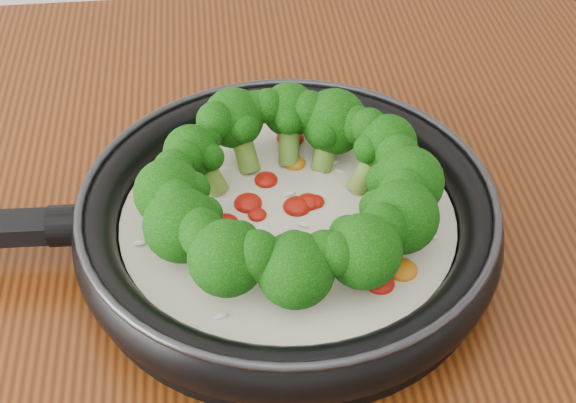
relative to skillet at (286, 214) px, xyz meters
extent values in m
cylinder|color=black|center=(0.00, 0.00, -0.03)|extent=(0.33, 0.33, 0.01)
torus|color=black|center=(0.00, 0.00, -0.01)|extent=(0.34, 0.34, 0.03)
torus|color=#2D2D33|center=(0.00, 0.00, 0.01)|extent=(0.33, 0.33, 0.01)
cylinder|color=black|center=(-0.17, 0.01, 0.00)|extent=(0.03, 0.03, 0.03)
cylinder|color=#EFE7CF|center=(0.00, 0.00, -0.02)|extent=(0.27, 0.27, 0.02)
ellipsoid|color=#AA1008|center=(0.01, 0.07, 0.00)|extent=(0.02, 0.02, 0.01)
ellipsoid|color=#AA1008|center=(-0.09, 0.03, 0.00)|extent=(0.03, 0.03, 0.01)
ellipsoid|color=orange|center=(-0.04, -0.02, 0.00)|extent=(0.03, 0.03, 0.01)
ellipsoid|color=#AA1008|center=(-0.05, 0.00, 0.00)|extent=(0.03, 0.03, 0.01)
ellipsoid|color=#AA1008|center=(-0.03, 0.02, 0.00)|extent=(0.03, 0.03, 0.01)
ellipsoid|color=orange|center=(0.03, -0.05, 0.00)|extent=(0.02, 0.02, 0.01)
ellipsoid|color=#AA1008|center=(-0.01, 0.05, 0.00)|extent=(0.02, 0.02, 0.01)
ellipsoid|color=#AA1008|center=(0.02, 0.02, 0.00)|extent=(0.02, 0.02, 0.01)
ellipsoid|color=orange|center=(0.10, 0.00, 0.00)|extent=(0.02, 0.02, 0.01)
ellipsoid|color=#AA1008|center=(0.01, -0.08, 0.00)|extent=(0.02, 0.02, 0.01)
ellipsoid|color=#AA1008|center=(0.01, 0.10, 0.00)|extent=(0.03, 0.03, 0.01)
ellipsoid|color=orange|center=(0.08, -0.06, 0.00)|extent=(0.03, 0.03, 0.01)
ellipsoid|color=#AA1008|center=(0.02, 0.02, 0.00)|extent=(0.03, 0.03, 0.01)
ellipsoid|color=#AA1008|center=(0.01, 0.01, 0.00)|extent=(0.03, 0.03, 0.01)
ellipsoid|color=orange|center=(0.01, -0.08, 0.00)|extent=(0.02, 0.02, 0.01)
ellipsoid|color=#AA1008|center=(0.06, -0.08, 0.00)|extent=(0.02, 0.02, 0.01)
ellipsoid|color=#AA1008|center=(-0.02, 0.00, 0.00)|extent=(0.02, 0.02, 0.01)
ellipsoid|color=orange|center=(0.01, 0.06, 0.00)|extent=(0.02, 0.02, 0.01)
ellipsoid|color=white|center=(0.04, -0.02, 0.00)|extent=(0.01, 0.01, 0.00)
ellipsoid|color=white|center=(0.05, 0.05, 0.00)|extent=(0.01, 0.01, 0.00)
ellipsoid|color=white|center=(-0.05, -0.09, 0.00)|extent=(0.01, 0.01, 0.00)
ellipsoid|color=white|center=(-0.02, 0.02, 0.00)|extent=(0.01, 0.00, 0.00)
ellipsoid|color=white|center=(-0.02, -0.01, 0.00)|extent=(0.01, 0.01, 0.00)
ellipsoid|color=white|center=(0.05, -0.01, 0.00)|extent=(0.01, 0.00, 0.00)
ellipsoid|color=white|center=(-0.11, -0.02, 0.00)|extent=(0.01, 0.00, 0.00)
ellipsoid|color=white|center=(0.05, 0.06, 0.00)|extent=(0.01, 0.01, 0.00)
ellipsoid|color=white|center=(0.01, -0.01, 0.00)|extent=(0.01, 0.01, 0.00)
ellipsoid|color=white|center=(0.03, 0.05, 0.00)|extent=(0.01, 0.01, 0.00)
ellipsoid|color=white|center=(-0.08, 0.01, 0.00)|extent=(0.01, 0.01, 0.00)
ellipsoid|color=white|center=(0.03, -0.06, -0.01)|extent=(0.01, 0.01, 0.00)
ellipsoid|color=white|center=(-0.07, 0.05, 0.00)|extent=(0.01, 0.01, 0.00)
ellipsoid|color=white|center=(0.02, -0.03, 0.00)|extent=(0.01, 0.01, 0.00)
ellipsoid|color=white|center=(-0.07, 0.07, 0.00)|extent=(0.01, 0.01, 0.00)
ellipsoid|color=white|center=(-0.03, 0.01, 0.00)|extent=(0.01, 0.01, 0.00)
ellipsoid|color=white|center=(0.01, 0.03, 0.00)|extent=(0.01, 0.01, 0.00)
ellipsoid|color=white|center=(0.01, 0.06, 0.00)|extent=(0.01, 0.01, 0.00)
ellipsoid|color=white|center=(-0.04, 0.06, 0.00)|extent=(0.01, 0.01, 0.00)
ellipsoid|color=white|center=(-0.04, 0.00, 0.00)|extent=(0.00, 0.01, 0.00)
ellipsoid|color=white|center=(0.04, -0.04, -0.01)|extent=(0.01, 0.01, 0.00)
ellipsoid|color=white|center=(0.05, -0.05, 0.00)|extent=(0.01, 0.01, 0.00)
ellipsoid|color=white|center=(0.11, -0.03, 0.00)|extent=(0.01, 0.01, 0.00)
cylinder|color=olive|center=(0.07, -0.01, 0.01)|extent=(0.04, 0.02, 0.04)
sphere|color=black|center=(0.09, -0.01, 0.03)|extent=(0.06, 0.06, 0.05)
sphere|color=black|center=(0.09, 0.01, 0.04)|extent=(0.04, 0.04, 0.03)
sphere|color=black|center=(0.08, -0.03, 0.04)|extent=(0.03, 0.03, 0.03)
sphere|color=black|center=(0.07, -0.01, 0.03)|extent=(0.03, 0.03, 0.03)
cylinder|color=olive|center=(0.07, 0.03, 0.01)|extent=(0.04, 0.03, 0.04)
sphere|color=black|center=(0.08, 0.04, 0.03)|extent=(0.05, 0.05, 0.05)
sphere|color=black|center=(0.07, 0.05, 0.04)|extent=(0.03, 0.03, 0.03)
sphere|color=black|center=(0.09, 0.02, 0.04)|extent=(0.03, 0.03, 0.03)
sphere|color=black|center=(0.07, 0.03, 0.03)|extent=(0.02, 0.02, 0.02)
cylinder|color=olive|center=(0.04, 0.06, 0.01)|extent=(0.03, 0.04, 0.04)
sphere|color=black|center=(0.05, 0.08, 0.03)|extent=(0.06, 0.06, 0.05)
sphere|color=black|center=(0.03, 0.08, 0.04)|extent=(0.04, 0.04, 0.03)
sphere|color=black|center=(0.06, 0.06, 0.03)|extent=(0.03, 0.03, 0.03)
sphere|color=black|center=(0.04, 0.06, 0.03)|extent=(0.03, 0.03, 0.03)
cylinder|color=olive|center=(0.01, 0.07, 0.01)|extent=(0.02, 0.04, 0.04)
sphere|color=black|center=(0.01, 0.09, 0.03)|extent=(0.05, 0.05, 0.05)
sphere|color=black|center=(-0.01, 0.09, 0.04)|extent=(0.03, 0.03, 0.03)
sphere|color=black|center=(0.03, 0.09, 0.04)|extent=(0.03, 0.03, 0.03)
sphere|color=black|center=(0.01, 0.07, 0.03)|extent=(0.02, 0.02, 0.02)
cylinder|color=olive|center=(-0.03, 0.07, 0.01)|extent=(0.03, 0.04, 0.04)
sphere|color=black|center=(-0.03, 0.08, 0.03)|extent=(0.05, 0.05, 0.05)
sphere|color=black|center=(-0.05, 0.07, 0.04)|extent=(0.03, 0.03, 0.03)
sphere|color=black|center=(-0.02, 0.09, 0.04)|extent=(0.03, 0.03, 0.03)
sphere|color=black|center=(-0.03, 0.07, 0.03)|extent=(0.03, 0.03, 0.03)
cylinder|color=olive|center=(-0.06, 0.04, 0.01)|extent=(0.04, 0.03, 0.04)
sphere|color=black|center=(-0.07, 0.05, 0.03)|extent=(0.05, 0.05, 0.04)
sphere|color=black|center=(-0.07, 0.03, 0.03)|extent=(0.03, 0.03, 0.03)
sphere|color=black|center=(-0.06, 0.06, 0.03)|extent=(0.03, 0.03, 0.03)
sphere|color=black|center=(-0.06, 0.04, 0.03)|extent=(0.02, 0.02, 0.02)
cylinder|color=olive|center=(-0.07, 0.00, 0.01)|extent=(0.03, 0.02, 0.04)
sphere|color=black|center=(-0.09, 0.00, 0.03)|extent=(0.05, 0.05, 0.05)
sphere|color=black|center=(-0.08, -0.02, 0.04)|extent=(0.03, 0.03, 0.03)
sphere|color=black|center=(-0.08, 0.02, 0.04)|extent=(0.03, 0.03, 0.03)
sphere|color=black|center=(-0.07, 0.00, 0.03)|extent=(0.03, 0.03, 0.03)
cylinder|color=olive|center=(-0.06, -0.03, 0.01)|extent=(0.04, 0.03, 0.04)
sphere|color=black|center=(-0.08, -0.03, 0.03)|extent=(0.06, 0.06, 0.06)
sphere|color=black|center=(-0.06, -0.05, 0.04)|extent=(0.04, 0.04, 0.03)
sphere|color=black|center=(-0.08, -0.01, 0.03)|extent=(0.03, 0.03, 0.03)
sphere|color=black|center=(-0.06, -0.03, 0.03)|extent=(0.03, 0.03, 0.03)
cylinder|color=olive|center=(-0.04, -0.06, 0.01)|extent=(0.03, 0.04, 0.04)
sphere|color=black|center=(-0.05, -0.07, 0.03)|extent=(0.06, 0.06, 0.05)
sphere|color=black|center=(-0.03, -0.08, 0.04)|extent=(0.03, 0.03, 0.03)
sphere|color=black|center=(-0.06, -0.06, 0.04)|extent=(0.03, 0.03, 0.03)
sphere|color=black|center=(-0.04, -0.06, 0.03)|extent=(0.03, 0.03, 0.03)
cylinder|color=olive|center=(0.00, -0.07, 0.01)|extent=(0.02, 0.03, 0.04)
sphere|color=black|center=(0.00, -0.09, 0.03)|extent=(0.06, 0.06, 0.05)
sphere|color=black|center=(0.02, -0.08, 0.04)|extent=(0.03, 0.03, 0.03)
sphere|color=black|center=(-0.02, -0.08, 0.03)|extent=(0.03, 0.03, 0.03)
sphere|color=black|center=(0.00, -0.07, 0.03)|extent=(0.03, 0.03, 0.03)
cylinder|color=olive|center=(0.04, -0.06, 0.01)|extent=(0.03, 0.04, 0.04)
sphere|color=black|center=(0.05, -0.08, 0.03)|extent=(0.05, 0.05, 0.05)
sphere|color=black|center=(0.06, -0.06, 0.04)|extent=(0.03, 0.03, 0.03)
sphere|color=black|center=(0.03, -0.08, 0.04)|extent=(0.03, 0.03, 0.03)
sphere|color=black|center=(0.04, -0.06, 0.03)|extent=(0.03, 0.03, 0.03)
cylinder|color=olive|center=(0.06, -0.04, 0.01)|extent=(0.04, 0.03, 0.04)
sphere|color=black|center=(0.08, -0.04, 0.03)|extent=(0.06, 0.06, 0.05)
sphere|color=black|center=(0.08, -0.02, 0.04)|extent=(0.04, 0.04, 0.03)
sphere|color=black|center=(0.06, -0.06, 0.04)|extent=(0.03, 0.03, 0.03)
sphere|color=black|center=(0.06, -0.04, 0.03)|extent=(0.03, 0.03, 0.03)
camera|label=1|loc=(-0.05, -0.47, 0.44)|focal=51.96mm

